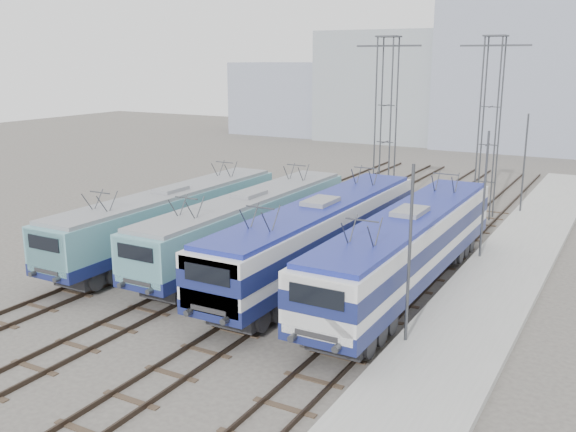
# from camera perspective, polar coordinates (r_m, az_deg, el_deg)

# --- Properties ---
(ground) EXTENTS (160.00, 160.00, 0.00)m
(ground) POSITION_cam_1_polar(r_m,az_deg,el_deg) (27.25, -8.67, -9.23)
(ground) COLOR #514C47
(platform) EXTENTS (4.00, 70.00, 0.30)m
(platform) POSITION_cam_1_polar(r_m,az_deg,el_deg) (30.06, 17.06, -7.15)
(platform) COLOR #9E9E99
(platform) RESTS_ON ground
(locomotive_far_left) EXTENTS (2.74, 17.29, 3.25)m
(locomotive_far_left) POSITION_cam_1_polar(r_m,az_deg,el_deg) (35.81, -10.52, -0.03)
(locomotive_far_left) COLOR navy
(locomotive_far_left) RESTS_ON ground
(locomotive_center_left) EXTENTS (2.77, 17.46, 3.29)m
(locomotive_center_left) POSITION_cam_1_polar(r_m,az_deg,el_deg) (33.92, -3.65, -0.56)
(locomotive_center_left) COLOR navy
(locomotive_center_left) RESTS_ON ground
(locomotive_center_right) EXTENTS (2.93, 18.54, 3.48)m
(locomotive_center_right) POSITION_cam_1_polar(r_m,az_deg,el_deg) (31.23, 2.72, -1.48)
(locomotive_center_right) COLOR navy
(locomotive_center_right) RESTS_ON ground
(locomotive_far_right) EXTENTS (2.95, 18.68, 3.51)m
(locomotive_far_right) POSITION_cam_1_polar(r_m,az_deg,el_deg) (29.56, 10.54, -2.56)
(locomotive_far_right) COLOR navy
(locomotive_far_right) RESTS_ON ground
(catenary_tower_west) EXTENTS (4.50, 1.20, 12.00)m
(catenary_tower_west) POSITION_cam_1_polar(r_m,az_deg,el_deg) (44.66, 8.68, 8.61)
(catenary_tower_west) COLOR #3F4247
(catenary_tower_west) RESTS_ON ground
(catenary_tower_east) EXTENTS (4.50, 1.20, 12.00)m
(catenary_tower_east) POSITION_cam_1_polar(r_m,az_deg,el_deg) (44.77, 17.49, 8.14)
(catenary_tower_east) COLOR #3F4247
(catenary_tower_east) RESTS_ON ground
(mast_front) EXTENTS (0.12, 0.12, 7.00)m
(mast_front) POSITION_cam_1_polar(r_m,az_deg,el_deg) (23.85, 10.72, -3.75)
(mast_front) COLOR #3F4247
(mast_front) RESTS_ON ground
(mast_mid) EXTENTS (0.12, 0.12, 7.00)m
(mast_mid) POSITION_cam_1_polar(r_m,az_deg,el_deg) (35.10, 17.03, 1.56)
(mast_mid) COLOR #3F4247
(mast_mid) RESTS_ON ground
(mast_rear) EXTENTS (0.12, 0.12, 7.00)m
(mast_rear) POSITION_cam_1_polar(r_m,az_deg,el_deg) (46.73, 20.24, 4.25)
(mast_rear) COLOR #3F4247
(mast_rear) RESTS_ON ground
(building_west) EXTENTS (18.00, 12.00, 14.00)m
(building_west) POSITION_cam_1_polar(r_m,az_deg,el_deg) (86.93, 9.41, 11.31)
(building_west) COLOR #8C959D
(building_west) RESTS_ON ground
(building_center) EXTENTS (22.00, 14.00, 18.00)m
(building_center) POSITION_cam_1_polar(r_m,az_deg,el_deg) (82.49, 21.55, 11.81)
(building_center) COLOR #888FA4
(building_center) RESTS_ON ground
(building_far_west) EXTENTS (14.00, 10.00, 10.00)m
(building_far_west) POSITION_cam_1_polar(r_m,az_deg,el_deg) (93.70, -0.02, 10.44)
(building_far_west) COLOR #888FA4
(building_far_west) RESTS_ON ground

